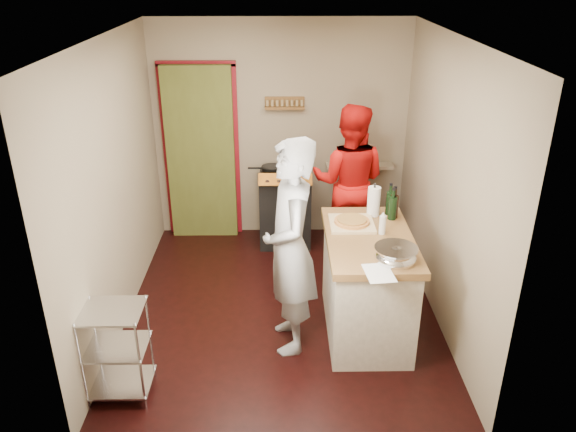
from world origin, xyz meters
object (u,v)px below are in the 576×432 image
object	(u,v)px
stove	(285,208)
person_red	(349,182)
wire_shelving	(117,348)
person_stripe	(290,248)
island	(367,282)

from	to	relation	value
stove	person_red	xyz separation A→B (m)	(0.72, -0.25, 0.44)
wire_shelving	person_stripe	world-z (taller)	person_stripe
wire_shelving	island	bearing A→B (deg)	21.95
wire_shelving	person_stripe	distance (m)	1.59
person_stripe	person_red	distance (m)	1.86
wire_shelving	stove	bearing A→B (deg)	63.15
stove	island	world-z (taller)	island
stove	person_red	bearing A→B (deg)	-19.41
stove	wire_shelving	distance (m)	2.94
stove	wire_shelving	size ratio (longest dim) A/B	1.26
wire_shelving	person_stripe	size ratio (longest dim) A/B	0.42
wire_shelving	person_red	xyz separation A→B (m)	(2.05, 2.37, 0.45)
island	person_stripe	distance (m)	0.86
stove	person_stripe	world-z (taller)	person_stripe
stove	person_stripe	size ratio (longest dim) A/B	0.52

